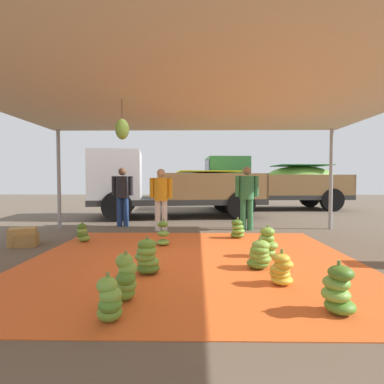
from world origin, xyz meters
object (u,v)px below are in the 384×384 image
object	(u,v)px
worker_1	(161,195)
crate_1	(27,240)
banana_bunch_9	(147,257)
banana_bunch_5	(83,233)
banana_bunch_0	(163,234)
banana_bunch_7	(260,255)
cargo_truck_far	(272,182)
crate_0	(23,237)
banana_bunch_8	(126,279)
cargo_truck_main	(169,185)
worker_0	(123,192)
banana_bunch_2	(338,291)
banana_bunch_1	(237,229)
worker_2	(247,193)
banana_bunch_3	(109,301)
banana_bunch_4	(281,270)
banana_bunch_6	(268,243)

from	to	relation	value
worker_1	crate_1	world-z (taller)	worker_1
banana_bunch_9	banana_bunch_5	bearing A→B (deg)	129.21
banana_bunch_0	banana_bunch_7	xyz separation A→B (m)	(1.66, -1.61, -0.02)
cargo_truck_far	crate_0	world-z (taller)	cargo_truck_far
crate_0	banana_bunch_8	bearing A→B (deg)	-44.98
banana_bunch_8	crate_1	size ratio (longest dim) A/B	1.38
banana_bunch_8	cargo_truck_main	bearing A→B (deg)	91.59
banana_bunch_7	worker_0	world-z (taller)	worker_0
banana_bunch_2	crate_1	distance (m)	5.80
banana_bunch_1	worker_2	world-z (taller)	worker_2
banana_bunch_3	cargo_truck_main	world-z (taller)	cargo_truck_main
worker_2	crate_1	xyz separation A→B (m)	(-4.86, -2.06, -0.88)
banana_bunch_4	banana_bunch_5	world-z (taller)	banana_bunch_4
banana_bunch_2	banana_bunch_8	size ratio (longest dim) A/B	0.97
worker_2	crate_1	size ratio (longest dim) A/B	4.25
banana_bunch_6	worker_0	size ratio (longest dim) A/B	0.33
banana_bunch_4	banana_bunch_7	size ratio (longest dim) A/B	0.93
banana_bunch_2	banana_bunch_6	bearing A→B (deg)	94.69
banana_bunch_6	banana_bunch_0	bearing A→B (deg)	155.05
worker_1	worker_2	world-z (taller)	worker_2
banana_bunch_1	banana_bunch_8	bearing A→B (deg)	-115.70
cargo_truck_far	crate_1	world-z (taller)	cargo_truck_far
banana_bunch_1	cargo_truck_far	size ratio (longest dim) A/B	0.07
banana_bunch_9	worker_2	size ratio (longest dim) A/B	0.31
cargo_truck_far	worker_1	world-z (taller)	cargo_truck_far
banana_bunch_5	banana_bunch_0	bearing A→B (deg)	-9.69
cargo_truck_far	crate_1	bearing A→B (deg)	-131.54
banana_bunch_8	worker_1	size ratio (longest dim) A/B	0.34
banana_bunch_8	cargo_truck_far	bearing A→B (deg)	67.96
banana_bunch_6	cargo_truck_far	distance (m)	9.12
crate_1	cargo_truck_far	bearing A→B (deg)	48.46
cargo_truck_main	worker_2	distance (m)	3.81
banana_bunch_2	crate_1	world-z (taller)	banana_bunch_2
crate_1	banana_bunch_4	bearing A→B (deg)	-25.88
worker_2	banana_bunch_6	bearing A→B (deg)	-92.27
banana_bunch_1	banana_bunch_4	size ratio (longest dim) A/B	1.03
banana_bunch_8	crate_0	size ratio (longest dim) A/B	1.10
banana_bunch_1	banana_bunch_6	bearing A→B (deg)	-80.10
banana_bunch_0	banana_bunch_2	world-z (taller)	banana_bunch_0
crate_0	crate_1	xyz separation A→B (m)	(0.14, -0.07, -0.05)
cargo_truck_main	worker_0	world-z (taller)	cargo_truck_main
banana_bunch_3	crate_0	world-z (taller)	banana_bunch_3
banana_bunch_1	crate_0	world-z (taller)	banana_bunch_1
banana_bunch_0	banana_bunch_2	size ratio (longest dim) A/B	1.01
banana_bunch_1	worker_0	distance (m)	3.70
banana_bunch_9	worker_0	xyz separation A→B (m)	(-1.46, 4.45, 0.77)
banana_bunch_3	cargo_truck_main	size ratio (longest dim) A/B	0.07
banana_bunch_4	cargo_truck_main	world-z (taller)	cargo_truck_main
banana_bunch_0	cargo_truck_far	size ratio (longest dim) A/B	0.08
worker_0	worker_2	world-z (taller)	same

